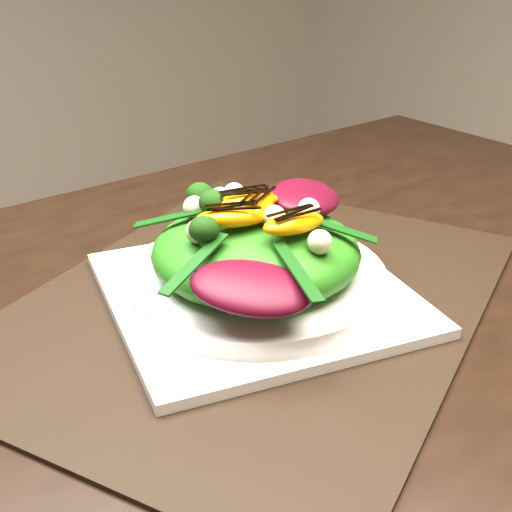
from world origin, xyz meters
TOP-DOWN VIEW (x-y plane):
  - dining_table at (0.00, 0.00)m, footprint 1.60×0.90m
  - placemat at (0.18, 0.08)m, footprint 0.61×0.55m
  - plate_base at (0.18, 0.08)m, footprint 0.32×0.32m
  - salad_bowl at (0.18, 0.08)m, footprint 0.26×0.26m
  - lettuce_mound at (0.18, 0.08)m, footprint 0.23×0.23m
  - radicchio_leaf at (0.25, 0.09)m, footprint 0.11×0.10m
  - orange_segment at (0.18, 0.09)m, footprint 0.06×0.03m
  - broccoli_floret at (0.12, 0.11)m, footprint 0.04×0.04m
  - macadamia_nut at (0.20, 0.03)m, footprint 0.03×0.03m
  - balsamic_drizzle at (0.18, 0.09)m, footprint 0.04×0.00m

SIDE VIEW (x-z plane):
  - dining_table at x=0.00m, z-range 0.35..1.10m
  - placemat at x=0.18m, z-range 0.75..0.75m
  - plate_base at x=0.18m, z-range 0.75..0.76m
  - salad_bowl at x=0.18m, z-range 0.76..0.78m
  - lettuce_mound at x=0.18m, z-range 0.77..0.83m
  - radicchio_leaf at x=0.25m, z-range 0.82..0.84m
  - macadamia_nut at x=0.20m, z-range 0.83..0.85m
  - broccoli_floret at x=0.12m, z-range 0.82..0.86m
  - orange_segment at x=0.18m, z-range 0.83..0.85m
  - balsamic_drizzle at x=0.18m, z-range 0.85..0.85m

